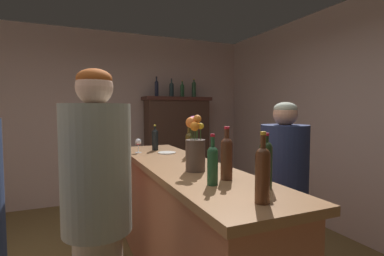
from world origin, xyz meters
TOP-DOWN VIEW (x-y plane):
  - wall_back at (0.00, 3.02)m, footprint 4.98×0.12m
  - bar_counter at (0.28, 0.27)m, footprint 0.61×2.52m
  - display_cabinet at (1.14, 2.71)m, footprint 1.15×0.43m
  - wine_bottle_merlot at (0.20, -0.42)m, footprint 0.07×0.07m
  - wine_bottle_pinot at (0.35, -0.34)m, footprint 0.08×0.08m
  - wine_bottle_syrah at (0.47, 0.58)m, footprint 0.07×0.07m
  - wine_bottle_riesling at (0.46, -0.59)m, footprint 0.08×0.08m
  - wine_bottle_rose at (0.27, -0.81)m, footprint 0.07×0.07m
  - wine_bottle_chardonnay at (0.29, 1.12)m, footprint 0.07×0.07m
  - wine_glass_front at (0.33, 0.13)m, footprint 0.07×0.07m
  - wine_glass_mid at (0.08, 1.01)m, footprint 0.07×0.07m
  - flower_arrangement at (0.26, -0.03)m, footprint 0.14×0.14m
  - cheese_plate at (0.34, 0.86)m, footprint 0.18×0.18m
  - display_bottle_left at (0.78, 2.71)m, footprint 0.06×0.06m
  - display_bottle_midleft at (1.05, 2.71)m, footprint 0.07×0.07m
  - display_bottle_center at (1.24, 2.71)m, footprint 0.07×0.07m
  - display_bottle_midright at (1.46, 2.71)m, footprint 0.07×0.07m
  - patron_by_cabinet at (-0.45, -0.37)m, footprint 0.36×0.36m
  - patron_redhead at (-0.39, 0.56)m, footprint 0.32×0.32m
  - bartender at (1.08, -0.04)m, footprint 0.40×0.40m

SIDE VIEW (x-z plane):
  - bar_counter at x=0.28m, z-range 0.00..1.07m
  - bartender at x=1.08m, z-range 0.07..1.64m
  - patron_redhead at x=-0.39m, z-range 0.08..1.64m
  - display_cabinet at x=1.14m, z-range 0.03..1.76m
  - patron_by_cabinet at x=-0.45m, z-range 0.09..1.81m
  - cheese_plate at x=0.34m, z-range 1.07..1.08m
  - wine_glass_front at x=0.33m, z-range 1.09..1.23m
  - wine_glass_mid at x=0.08m, z-range 1.10..1.24m
  - wine_bottle_chardonnay at x=0.29m, z-range 1.05..1.33m
  - wine_bottle_syrah at x=0.47m, z-range 1.04..1.35m
  - wine_bottle_merlot at x=0.20m, z-range 1.04..1.35m
  - wine_bottle_riesling at x=0.46m, z-range 1.06..1.38m
  - wine_bottle_rose at x=0.27m, z-range 1.04..1.39m
  - wine_bottle_pinot at x=0.35m, z-range 1.05..1.39m
  - flower_arrangement at x=0.26m, z-range 1.03..1.44m
  - wall_back at x=0.00m, z-range 0.00..2.78m
  - display_bottle_center at x=1.24m, z-range 1.71..1.99m
  - display_bottle_midleft at x=1.05m, z-range 1.70..2.01m
  - display_bottle_left at x=0.78m, z-range 1.71..2.04m
  - display_bottle_midright at x=1.46m, z-range 1.71..2.04m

